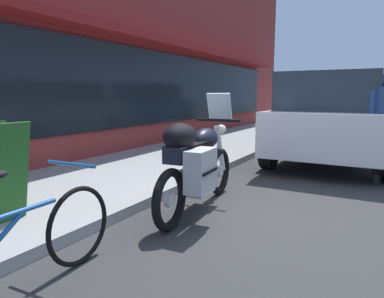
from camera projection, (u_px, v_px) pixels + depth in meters
The scene contains 7 objects.
ground_plane at pixel (265, 218), 3.98m from camera, with size 80.00×80.00×0.00m, color #313131.
storefront_building at pixel (179, 32), 10.01m from camera, with size 18.41×0.90×6.41m.
sidewalk_curb at pixel (266, 131), 13.06m from camera, with size 30.00×2.68×0.12m.
touring_motorcycle at pixel (197, 162), 4.05m from camera, with size 2.12×0.76×1.40m.
parked_bicycle at pixel (23, 246), 2.39m from camera, with size 1.67×0.48×0.92m.
parked_minivan at pixel (336, 116), 7.29m from camera, with size 4.73×2.17×1.77m.
parked_car_down_block at pixel (348, 107), 11.71m from camera, with size 4.47×2.13×1.84m.
Camera 1 is at (-3.74, -1.10, 1.38)m, focal length 32.90 mm.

